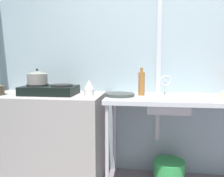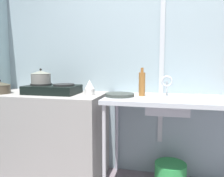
% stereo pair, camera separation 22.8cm
% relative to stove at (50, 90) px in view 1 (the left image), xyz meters
% --- Properties ---
extents(wall_back, '(4.61, 0.10, 2.49)m').
position_rel_stove_xyz_m(wall_back, '(1.17, 0.36, 0.28)').
color(wall_back, '#8CA0A8').
rests_on(wall_back, ground).
extents(wall_metal_strip, '(0.05, 0.01, 1.99)m').
position_rel_stove_xyz_m(wall_metal_strip, '(1.12, 0.30, 0.40)').
color(wall_metal_strip, '#B1B5BB').
extents(counter_concrete, '(1.23, 0.63, 0.91)m').
position_rel_stove_xyz_m(counter_concrete, '(-0.07, 0.00, -0.51)').
color(counter_concrete, gray).
rests_on(counter_concrete, ground).
extents(counter_sink, '(1.60, 0.63, 0.91)m').
position_rel_stove_xyz_m(counter_sink, '(1.40, -0.00, -0.12)').
color(counter_sink, '#B1B5BB').
rests_on(counter_sink, ground).
extents(stove, '(0.55, 0.35, 0.11)m').
position_rel_stove_xyz_m(stove, '(0.00, 0.00, 0.00)').
color(stove, black).
rests_on(stove, counter_concrete).
extents(pot_on_left_burner, '(0.21, 0.21, 0.16)m').
position_rel_stove_xyz_m(pot_on_left_burner, '(-0.13, 0.00, 0.13)').
color(pot_on_left_burner, slate).
rests_on(pot_on_left_burner, stove).
extents(percolator, '(0.10, 0.10, 0.16)m').
position_rel_stove_xyz_m(percolator, '(0.42, -0.01, 0.03)').
color(percolator, silver).
rests_on(percolator, counter_concrete).
extents(sink_basin, '(0.39, 0.30, 0.14)m').
position_rel_stove_xyz_m(sink_basin, '(1.19, -0.03, -0.12)').
color(sink_basin, '#B1B5BB').
rests_on(sink_basin, counter_sink).
extents(faucet, '(0.11, 0.07, 0.20)m').
position_rel_stove_xyz_m(faucet, '(1.18, 0.12, 0.08)').
color(faucet, '#B1B5BB').
rests_on(faucet, counter_sink).
extents(frying_pan, '(0.29, 0.29, 0.03)m').
position_rel_stove_xyz_m(frying_pan, '(0.73, -0.02, -0.03)').
color(frying_pan, '#323834').
rests_on(frying_pan, counter_sink).
extents(small_bowl_on_drainboard, '(0.14, 0.14, 0.04)m').
position_rel_stove_xyz_m(small_bowl_on_drainboard, '(1.48, -0.02, -0.03)').
color(small_bowl_on_drainboard, white).
rests_on(small_bowl_on_drainboard, counter_sink).
extents(bottle_by_sink, '(0.06, 0.06, 0.28)m').
position_rel_stove_xyz_m(bottle_by_sink, '(0.94, 0.06, 0.07)').
color(bottle_by_sink, brown).
rests_on(bottle_by_sink, counter_sink).
extents(bucket_on_floor, '(0.32, 0.32, 0.22)m').
position_rel_stove_xyz_m(bucket_on_floor, '(1.24, 0.09, -0.85)').
color(bucket_on_floor, '#2B9044').
rests_on(bucket_on_floor, ground).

